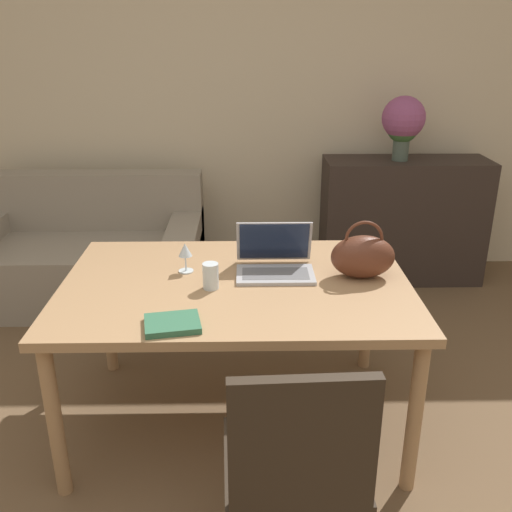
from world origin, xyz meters
name	(u,v)px	position (x,y,z in m)	size (l,w,h in m)	color
wall_back	(238,89)	(0.00, 2.85, 1.35)	(10.00, 0.06, 2.70)	beige
dining_table	(236,296)	(0.01, 0.85, 0.65)	(1.51, 1.03, 0.72)	#A87F56
chair	(296,464)	(0.20, -0.03, 0.50)	(0.46, 0.46, 0.90)	#2D2319
couch	(89,258)	(-1.03, 2.24, 0.29)	(1.55, 0.83, 0.82)	gray
sideboard	(402,220)	(1.20, 2.52, 0.45)	(1.16, 0.40, 0.90)	#332823
laptop	(275,259)	(0.18, 0.97, 0.78)	(0.35, 0.28, 0.22)	#ADADB2
drinking_glass	(211,276)	(-0.10, 0.78, 0.78)	(0.07, 0.07, 0.11)	silver
wine_glass	(185,252)	(-0.22, 0.96, 0.82)	(0.07, 0.07, 0.14)	silver
handbag	(363,256)	(0.56, 0.89, 0.82)	(0.28, 0.16, 0.26)	#592D1E
flower_vase	(403,122)	(1.13, 2.50, 1.16)	(0.29, 0.29, 0.44)	#47564C
book	(172,324)	(-0.22, 0.45, 0.74)	(0.23, 0.20, 0.02)	#336B4C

